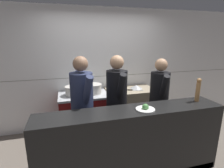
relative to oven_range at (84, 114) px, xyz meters
name	(u,v)px	position (x,y,z in m)	size (l,w,h in m)	color
ground_plane	(124,165)	(0.49, -1.13, -0.45)	(14.00, 14.00, 0.00)	#6B6056
wall_back_tiled	(102,69)	(0.49, 0.40, 0.85)	(8.00, 0.06, 2.60)	white
oven_range	(84,114)	(0.00, 0.00, 0.00)	(0.97, 0.71, 0.89)	maroon
prep_counter	(130,109)	(1.02, 0.00, 0.00)	(1.03, 0.65, 0.91)	gray
pass_counter	(132,143)	(0.53, -1.32, 0.06)	(2.63, 0.45, 1.03)	black
stock_pot	(73,91)	(-0.19, -0.05, 0.54)	(0.32, 0.32, 0.18)	beige
sauce_pot	(94,89)	(0.22, -0.04, 0.55)	(0.31, 0.31, 0.19)	beige
mixing_bowl_steel	(136,87)	(1.16, 0.03, 0.50)	(0.26, 0.26, 0.08)	#B7BABF
chefs_knife	(134,90)	(1.04, -0.10, 0.47)	(0.33, 0.13, 0.02)	#B7BABF
plated_dish_main	(145,108)	(0.69, -1.37, 0.60)	(0.26, 0.26, 0.09)	white
pepper_mill	(198,89)	(1.60, -1.26, 0.77)	(0.07, 0.07, 0.36)	#AD7A47
chef_head_cook	(82,105)	(-0.10, -0.77, 0.51)	(0.43, 0.74, 1.72)	black
chef_sous	(116,100)	(0.48, -0.70, 0.50)	(0.35, 0.74, 1.71)	black
chef_line	(159,99)	(1.27, -0.72, 0.46)	(0.40, 0.71, 1.63)	black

